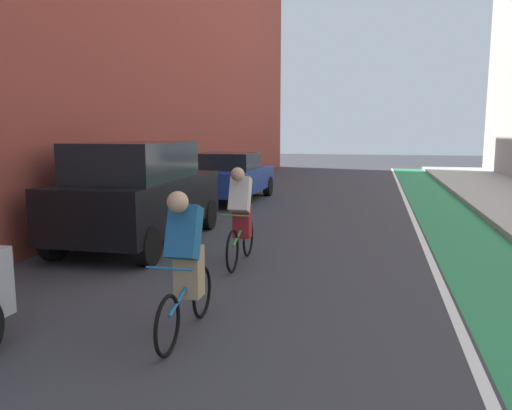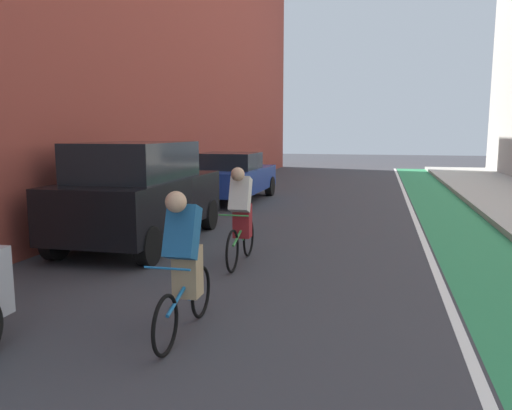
# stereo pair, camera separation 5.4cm
# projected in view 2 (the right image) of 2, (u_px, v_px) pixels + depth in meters

# --- Properties ---
(ground_plane) EXTENTS (74.11, 74.11, 0.00)m
(ground_plane) POSITION_uv_depth(u_px,v_px,m) (315.00, 222.00, 12.07)
(ground_plane) COLOR #38383D
(bike_lane_paint) EXTENTS (1.60, 33.69, 0.00)m
(bike_lane_paint) POSITION_uv_depth(u_px,v_px,m) (448.00, 214.00, 13.22)
(bike_lane_paint) COLOR #2D8451
(bike_lane_paint) RESTS_ON ground
(lane_divider_stripe) EXTENTS (0.12, 33.69, 0.00)m
(lane_divider_stripe) POSITION_uv_depth(u_px,v_px,m) (413.00, 213.00, 13.43)
(lane_divider_stripe) COLOR white
(lane_divider_stripe) RESTS_ON ground
(building_facade_left) EXTENTS (4.15, 33.69, 10.74)m
(building_facade_left) POSITION_uv_depth(u_px,v_px,m) (126.00, 22.00, 14.59)
(building_facade_left) COLOR brown
(building_facade_left) RESTS_ON ground
(parked_suv_black) EXTENTS (2.00, 4.30, 1.98)m
(parked_suv_black) POSITION_uv_depth(u_px,v_px,m) (140.00, 192.00, 9.69)
(parked_suv_black) COLOR black
(parked_suv_black) RESTS_ON ground
(parked_sedan_blue) EXTENTS (2.03, 4.26, 1.53)m
(parked_sedan_blue) POSITION_uv_depth(u_px,v_px,m) (231.00, 176.00, 15.65)
(parked_sedan_blue) COLOR navy
(parked_sedan_blue) RESTS_ON ground
(cyclist_lead) EXTENTS (0.48, 1.66, 1.59)m
(cyclist_lead) POSITION_uv_depth(u_px,v_px,m) (184.00, 258.00, 5.31)
(cyclist_lead) COLOR black
(cyclist_lead) RESTS_ON ground
(cyclist_mid) EXTENTS (0.48, 1.73, 1.62)m
(cyclist_mid) POSITION_uv_depth(u_px,v_px,m) (241.00, 216.00, 8.18)
(cyclist_mid) COLOR black
(cyclist_mid) RESTS_ON ground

